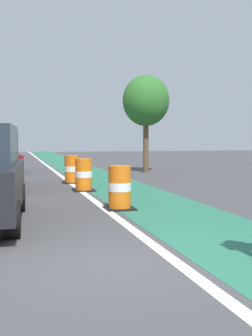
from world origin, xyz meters
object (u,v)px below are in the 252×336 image
object	(u,v)px
traffic_barrel_front	(120,188)
parked_sedan_third	(0,157)
traffic_barrel_mid	(84,175)
street_tree_sidewalk	(146,101)
traffic_barrel_back	(72,170)

from	to	relation	value
traffic_barrel_front	parked_sedan_third	bearing A→B (deg)	104.10
traffic_barrel_mid	street_tree_sidewalk	world-z (taller)	street_tree_sidewalk
traffic_barrel_back	street_tree_sidewalk	bearing A→B (deg)	44.09
parked_sedan_third	traffic_barrel_mid	xyz separation A→B (m)	(2.88, -8.54, -0.30)
traffic_barrel_front	traffic_barrel_back	bearing A→B (deg)	92.58
parked_sedan_third	traffic_barrel_back	bearing A→B (deg)	-64.47
street_tree_sidewalk	traffic_barrel_front	bearing A→B (deg)	-110.95
traffic_barrel_front	street_tree_sidewalk	xyz separation A→B (m)	(4.15, 10.83, 3.14)
traffic_barrel_back	parked_sedan_third	bearing A→B (deg)	115.53
parked_sedan_third	traffic_barrel_back	distance (m)	6.59
traffic_barrel_back	street_tree_sidewalk	size ratio (longest dim) A/B	0.22
traffic_barrel_back	street_tree_sidewalk	world-z (taller)	street_tree_sidewalk
traffic_barrel_front	traffic_barrel_back	size ratio (longest dim) A/B	1.00
traffic_barrel_front	traffic_barrel_back	xyz separation A→B (m)	(-0.29, 6.53, 0.00)
traffic_barrel_front	traffic_barrel_mid	xyz separation A→B (m)	(-0.25, 3.93, 0.00)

